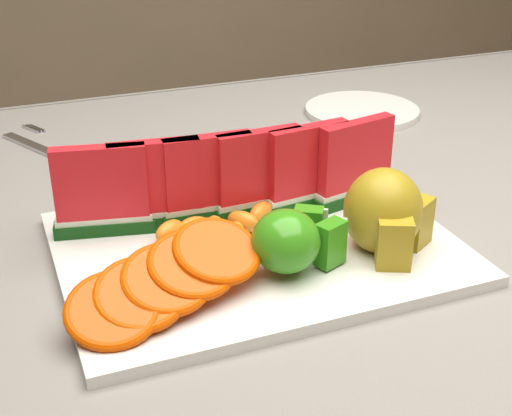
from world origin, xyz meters
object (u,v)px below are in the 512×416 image
platter (256,248)px  apple_cluster (292,240)px  fork (40,147)px  pear_cluster (386,214)px  side_plate (362,111)px

platter → apple_cluster: (0.01, -0.06, 0.04)m
platter → fork: (-0.18, 0.38, -0.00)m
platter → fork: 0.42m
pear_cluster → side_plate: pear_cluster is taller
platter → pear_cluster: (0.12, -0.06, 0.04)m
pear_cluster → side_plate: bearing=63.5°
side_plate → apple_cluster: bearing=-126.9°
side_plate → fork: 0.50m
side_plate → fork: (-0.49, 0.04, -0.00)m
side_plate → platter: bearing=-132.5°
platter → side_plate: platter is taller
apple_cluster → side_plate: apple_cluster is taller
platter → side_plate: bearing=47.5°
platter → pear_cluster: pear_cluster is taller
apple_cluster → side_plate: 0.51m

